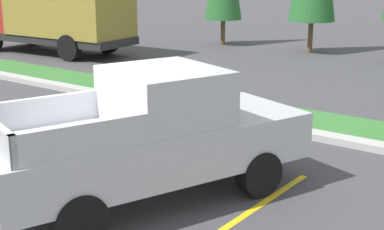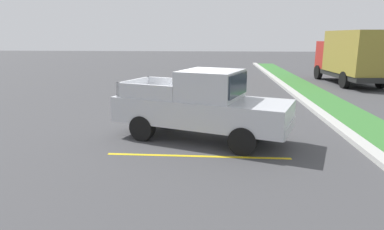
# 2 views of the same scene
# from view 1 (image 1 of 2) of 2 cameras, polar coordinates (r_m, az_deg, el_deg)

# --- Properties ---
(ground_plane) EXTENTS (120.00, 120.00, 0.00)m
(ground_plane) POSITION_cam_1_polar(r_m,az_deg,el_deg) (9.50, -9.10, -8.06)
(ground_plane) COLOR #424244
(parking_line_near) EXTENTS (0.12, 4.80, 0.01)m
(parking_line_near) POSITION_cam_1_polar(r_m,az_deg,el_deg) (10.35, -10.76, -6.13)
(parking_line_near) COLOR yellow
(parking_line_near) RESTS_ON ground
(parking_line_far) EXTENTS (0.12, 4.80, 0.01)m
(parking_line_far) POSITION_cam_1_polar(r_m,az_deg,el_deg) (8.50, 3.91, -10.79)
(parking_line_far) COLOR yellow
(parking_line_far) RESTS_ON ground
(curb_strip) EXTENTS (56.00, 0.40, 0.15)m
(curb_strip) POSITION_cam_1_polar(r_m,az_deg,el_deg) (13.23, 6.47, -0.89)
(curb_strip) COLOR #B2B2AD
(curb_strip) RESTS_ON ground
(grass_median) EXTENTS (56.00, 1.80, 0.06)m
(grass_median) POSITION_cam_1_polar(r_m,az_deg,el_deg) (14.17, 8.71, -0.07)
(grass_median) COLOR #387533
(grass_median) RESTS_ON ground
(pickup_truck_main) EXTENTS (3.56, 5.55, 2.10)m
(pickup_truck_main) POSITION_cam_1_polar(r_m,az_deg,el_deg) (9.00, -4.03, -2.17)
(pickup_truck_main) COLOR black
(pickup_truck_main) RESTS_ON ground
(cargo_truck_distant) EXTENTS (6.94, 2.89, 3.40)m
(cargo_truck_distant) POSITION_cam_1_polar(r_m,az_deg,el_deg) (24.06, -13.33, 10.35)
(cargo_truck_distant) COLOR black
(cargo_truck_distant) RESTS_ON ground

